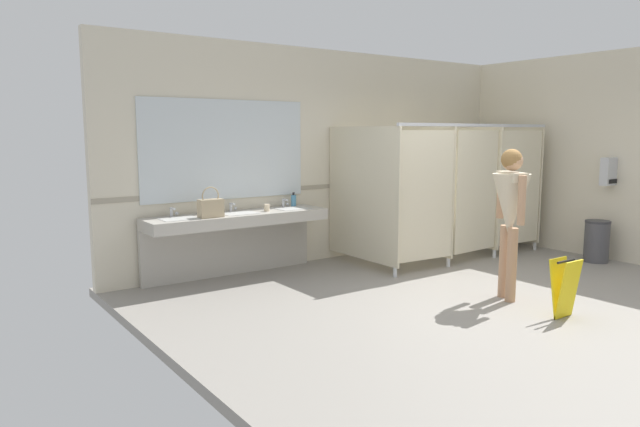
# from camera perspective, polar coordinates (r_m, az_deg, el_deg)

# --- Properties ---
(ground_plane) EXTENTS (6.81, 6.03, 0.10)m
(ground_plane) POSITION_cam_1_polar(r_m,az_deg,el_deg) (6.61, 16.03, -8.63)
(ground_plane) COLOR gray
(wall_back) EXTENTS (6.81, 0.12, 2.95)m
(wall_back) POSITION_cam_1_polar(r_m,az_deg,el_deg) (8.35, 1.36, 5.72)
(wall_back) COLOR beige
(wall_back) RESTS_ON ground_plane
(wall_side_right) EXTENTS (0.12, 6.03, 2.95)m
(wall_side_right) POSITION_cam_1_polar(r_m,az_deg,el_deg) (9.06, 29.05, 4.90)
(wall_side_right) COLOR beige
(wall_side_right) RESTS_ON ground_plane
(wall_back_tile_band) EXTENTS (6.81, 0.01, 0.06)m
(wall_back_tile_band) POSITION_cam_1_polar(r_m,az_deg,el_deg) (8.33, 1.61, 2.78)
(wall_back_tile_band) COLOR #9E937F
(wall_back_tile_band) RESTS_ON wall_back
(vanity_counter) EXTENTS (2.33, 0.57, 0.94)m
(vanity_counter) POSITION_cam_1_polar(r_m,az_deg,el_deg) (7.28, -8.38, -1.55)
(vanity_counter) COLOR #B2ADA3
(vanity_counter) RESTS_ON ground_plane
(mirror_panel) EXTENTS (2.23, 0.02, 1.24)m
(mirror_panel) POSITION_cam_1_polar(r_m,az_deg,el_deg) (7.37, -9.29, 6.25)
(mirror_panel) COLOR silver
(mirror_panel) RESTS_ON wall_back
(bathroom_stalls) EXTENTS (3.00, 1.46, 1.93)m
(bathroom_stalls) POSITION_cam_1_polar(r_m,az_deg,el_deg) (8.55, 12.77, 2.46)
(bathroom_stalls) COLOR beige
(bathroom_stalls) RESTS_ON ground_plane
(paper_towel_dispenser_upper) EXTENTS (0.36, 0.13, 0.39)m
(paper_towel_dispenser_upper) POSITION_cam_1_polar(r_m,az_deg,el_deg) (9.09, 26.81, 3.74)
(paper_towel_dispenser_upper) COLOR #B7BABF
(paper_towel_dispenser_upper) RESTS_ON wall_side_right
(trash_bin) EXTENTS (0.34, 0.34, 0.59)m
(trash_bin) POSITION_cam_1_polar(r_m,az_deg,el_deg) (9.00, 25.71, -2.49)
(trash_bin) COLOR #47474C
(trash_bin) RESTS_ON ground_plane
(person_standing) EXTENTS (0.54, 0.54, 1.64)m
(person_standing) POSITION_cam_1_polar(r_m,az_deg,el_deg) (6.50, 18.33, 0.77)
(person_standing) COLOR tan
(person_standing) RESTS_ON ground_plane
(handbag) EXTENTS (0.29, 0.13, 0.36)m
(handbag) POSITION_cam_1_polar(r_m,az_deg,el_deg) (6.85, -10.76, 0.61)
(handbag) COLOR tan
(handbag) RESTS_ON vanity_counter
(soap_dispenser) EXTENTS (0.07, 0.07, 0.19)m
(soap_dispenser) POSITION_cam_1_polar(r_m,az_deg,el_deg) (7.77, -2.64, 1.31)
(soap_dispenser) COLOR teal
(soap_dispenser) RESTS_ON vanity_counter
(paper_cup) EXTENTS (0.07, 0.07, 0.09)m
(paper_cup) POSITION_cam_1_polar(r_m,az_deg,el_deg) (7.30, -5.29, 0.58)
(paper_cup) COLOR beige
(paper_cup) RESTS_ON vanity_counter
(wet_floor_sign) EXTENTS (0.28, 0.19, 0.58)m
(wet_floor_sign) POSITION_cam_1_polar(r_m,az_deg,el_deg) (6.18, 23.05, -6.76)
(wet_floor_sign) COLOR yellow
(wet_floor_sign) RESTS_ON ground_plane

